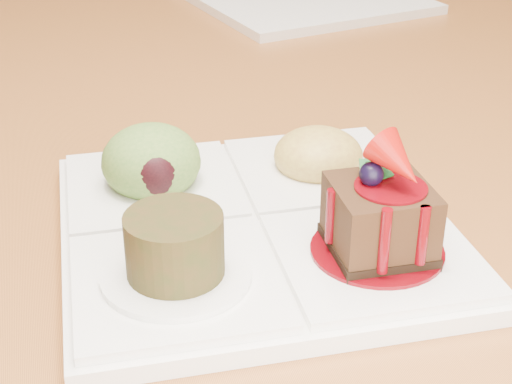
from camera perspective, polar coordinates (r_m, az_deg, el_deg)
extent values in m
cube|color=#A2602A|center=(0.94, 3.29, 9.44)|extent=(1.00, 1.80, 0.04)
cylinder|color=#A2602A|center=(1.95, 7.54, 7.66)|extent=(0.06, 0.06, 0.71)
cube|color=white|center=(0.53, 0.00, -2.75)|extent=(0.27, 0.27, 0.01)
cube|color=white|center=(0.49, 8.76, -4.62)|extent=(0.13, 0.13, 0.01)
cube|color=white|center=(0.47, -5.79, -6.52)|extent=(0.13, 0.13, 0.01)
cube|color=white|center=(0.57, -7.50, 0.44)|extent=(0.13, 0.13, 0.01)
cube|color=white|center=(0.60, 4.51, 1.70)|extent=(0.13, 0.13, 0.01)
cylinder|color=#590309|center=(0.49, 8.79, -4.20)|extent=(0.08, 0.08, 0.00)
cube|color=black|center=(0.49, 8.82, -3.93)|extent=(0.06, 0.06, 0.01)
cube|color=#36210E|center=(0.48, 9.01, -1.62)|extent=(0.06, 0.06, 0.04)
cylinder|color=#590309|center=(0.47, 9.19, 0.46)|extent=(0.04, 0.04, 0.00)
sphere|color=black|center=(0.47, 8.39, 1.31)|extent=(0.01, 0.01, 0.01)
cone|color=#A2100A|center=(0.46, 10.32, 2.10)|extent=(0.04, 0.05, 0.04)
cube|color=#134F1B|center=(0.48, 9.00, 1.69)|extent=(0.01, 0.02, 0.01)
cube|color=#134F1B|center=(0.48, 8.14, 1.70)|extent=(0.01, 0.02, 0.01)
cylinder|color=#590309|center=(0.45, 9.33, -3.56)|extent=(0.01, 0.01, 0.04)
cylinder|color=#590309|center=(0.46, 12.03, -3.11)|extent=(0.01, 0.01, 0.04)
cylinder|color=#590309|center=(0.47, 5.49, -1.75)|extent=(0.01, 0.01, 0.04)
cylinder|color=white|center=(0.46, -5.82, -6.01)|extent=(0.09, 0.09, 0.00)
cylinder|color=#3E2711|center=(0.45, -5.95, -3.83)|extent=(0.06, 0.06, 0.04)
cylinder|color=#421E0E|center=(0.45, -6.03, -2.43)|extent=(0.05, 0.05, 0.00)
ellipsoid|color=olive|center=(0.56, -7.63, 2.21)|extent=(0.07, 0.07, 0.05)
ellipsoid|color=black|center=(0.54, -7.26, 1.26)|extent=(0.04, 0.03, 0.03)
ellipsoid|color=gold|center=(0.59, 4.55, 2.67)|extent=(0.07, 0.07, 0.04)
cube|color=#C0350E|center=(0.60, 5.77, 3.33)|extent=(0.02, 0.02, 0.02)
cube|color=#3F6E17|center=(0.60, 3.77, 3.76)|extent=(0.02, 0.02, 0.01)
cube|color=#C0350E|center=(0.58, 3.45, 2.70)|extent=(0.02, 0.02, 0.01)
cube|color=#3F6E17|center=(0.58, 5.46, 2.57)|extent=(0.02, 0.02, 0.02)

